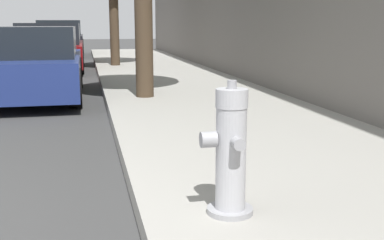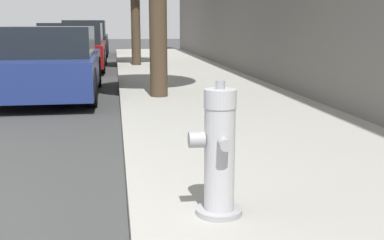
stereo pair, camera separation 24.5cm
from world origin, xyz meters
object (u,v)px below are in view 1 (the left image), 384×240
Objects in this scene: parked_car_far at (60,39)px; parked_car_near at (30,64)px; parked_car_mid at (51,47)px; fire_hydrant at (230,154)px.

parked_car_near is at bearing -90.09° from parked_car_far.
parked_car_far is at bearing 89.91° from parked_car_near.
parked_car_mid is at bearing -89.94° from parked_car_far.
fire_hydrant is at bearing -81.32° from parked_car_mid.
fire_hydrant is at bearing -84.27° from parked_car_far.
parked_car_mid is at bearing 89.73° from parked_car_near.
parked_car_far reaches higher than parked_car_near.
fire_hydrant is at bearing -73.88° from parked_car_near.
parked_car_far reaches higher than fire_hydrant.
parked_car_near is 5.49m from parked_car_mid.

